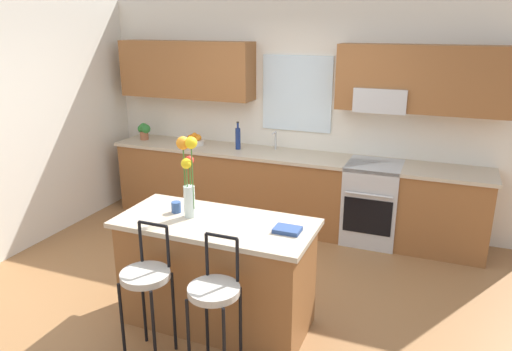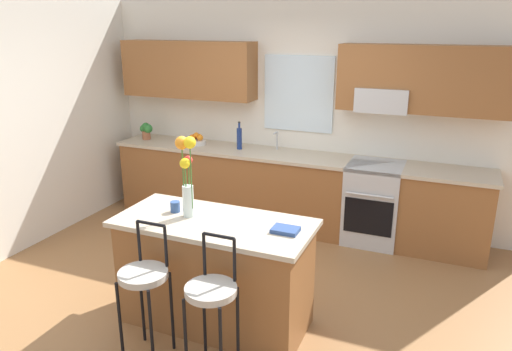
% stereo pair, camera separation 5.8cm
% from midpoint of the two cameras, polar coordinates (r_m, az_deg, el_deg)
% --- Properties ---
extents(ground_plane, '(14.00, 14.00, 0.00)m').
position_cam_midpoint_polar(ground_plane, '(4.64, -3.54, -13.75)').
color(ground_plane, olive).
extents(wall_left, '(0.12, 4.60, 2.70)m').
position_cam_midpoint_polar(wall_left, '(5.87, -25.79, 5.46)').
color(wall_left, silver).
rests_on(wall_left, ground).
extents(back_wall_assembly, '(5.60, 0.50, 2.70)m').
position_cam_midpoint_polar(back_wall_assembly, '(5.87, 4.73, 8.77)').
color(back_wall_assembly, silver).
rests_on(back_wall_assembly, ground).
extents(counter_run, '(4.56, 0.64, 0.92)m').
position_cam_midpoint_polar(counter_run, '(5.87, 3.45, -1.75)').
color(counter_run, brown).
rests_on(counter_run, ground).
extents(sink_faucet, '(0.02, 0.13, 0.23)m').
position_cam_midpoint_polar(sink_faucet, '(5.90, 2.01, 4.40)').
color(sink_faucet, '#B7BABC').
rests_on(sink_faucet, counter_run).
extents(oven_range, '(0.60, 0.64, 0.92)m').
position_cam_midpoint_polar(oven_range, '(5.64, 13.30, -3.13)').
color(oven_range, '#B7BABC').
rests_on(oven_range, ground).
extents(kitchen_island, '(1.59, 0.73, 0.92)m').
position_cam_midpoint_polar(kitchen_island, '(4.03, -5.12, -11.37)').
color(kitchen_island, brown).
rests_on(kitchen_island, ground).
extents(bar_stool_near, '(0.36, 0.36, 1.04)m').
position_cam_midpoint_polar(bar_stool_near, '(3.65, -13.33, -12.08)').
color(bar_stool_near, black).
rests_on(bar_stool_near, ground).
extents(bar_stool_middle, '(0.36, 0.36, 1.04)m').
position_cam_midpoint_polar(bar_stool_middle, '(3.39, -5.45, -14.09)').
color(bar_stool_middle, black).
rests_on(bar_stool_middle, ground).
extents(flower_vase, '(0.18, 0.14, 0.67)m').
position_cam_midpoint_polar(flower_vase, '(3.81, -8.51, 0.48)').
color(flower_vase, silver).
rests_on(flower_vase, kitchen_island).
extents(mug_ceramic, '(0.08, 0.08, 0.09)m').
position_cam_midpoint_polar(mug_ceramic, '(4.03, -9.86, -3.71)').
color(mug_ceramic, '#33518C').
rests_on(mug_ceramic, kitchen_island).
extents(cookbook, '(0.20, 0.15, 0.03)m').
position_cam_midpoint_polar(cookbook, '(3.63, 3.29, -6.44)').
color(cookbook, navy).
rests_on(cookbook, kitchen_island).
extents(fruit_bowl_oranges, '(0.24, 0.24, 0.16)m').
position_cam_midpoint_polar(fruit_bowl_oranges, '(6.22, -7.54, 4.15)').
color(fruit_bowl_oranges, silver).
rests_on(fruit_bowl_oranges, counter_run).
extents(bottle_olive_oil, '(0.06, 0.06, 0.34)m').
position_cam_midpoint_polar(bottle_olive_oil, '(5.93, -2.44, 4.46)').
color(bottle_olive_oil, navy).
rests_on(bottle_olive_oil, counter_run).
extents(potted_plant_small, '(0.19, 0.13, 0.22)m').
position_cam_midpoint_polar(potted_plant_small, '(6.60, -13.39, 5.27)').
color(potted_plant_small, '#9E5B3D').
rests_on(potted_plant_small, counter_run).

